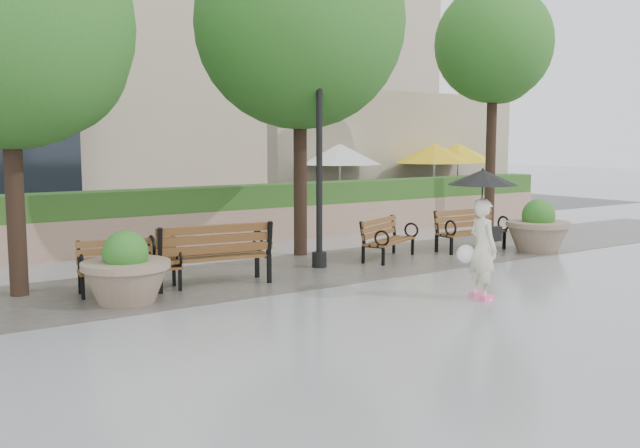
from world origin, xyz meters
TOP-DOWN VIEW (x-y plane):
  - ground at (0.00, 0.00)m, footprint 100.00×100.00m
  - cobble_strip at (0.00, 3.00)m, footprint 28.00×3.20m
  - hedge_wall at (0.00, 7.00)m, footprint 24.00×0.80m
  - cafe_wall at (9.50, 10.00)m, footprint 10.00×0.60m
  - cafe_hedge at (9.00, 7.80)m, footprint 8.00×0.50m
  - asphalt_street at (0.00, 11.00)m, footprint 40.00×7.00m
  - bench_1 at (-2.45, 2.89)m, footprint 1.66×0.91m
  - bench_2 at (-1.13, 2.66)m, footprint 2.06×1.05m
  - bench_3 at (3.02, 2.98)m, footprint 1.66×1.21m
  - bench_4 at (5.25, 2.82)m, footprint 1.70×0.73m
  - planter_left at (-2.76, 2.21)m, footprint 1.31×1.31m
  - planter_right at (6.34, 1.88)m, footprint 1.38×1.38m
  - lamppost at (1.32, 3.02)m, footprint 0.28×0.28m
  - tree_0 at (-3.80, 3.76)m, footprint 3.85×3.82m
  - tree_1 at (2.00, 4.55)m, footprint 4.33×4.33m
  - tree_2 at (9.10, 5.68)m, footprint 3.34×3.23m
  - patio_umb_white at (6.37, 9.18)m, footprint 2.50×2.50m
  - patio_umb_yellow_a at (9.63, 8.55)m, footprint 2.50×2.50m
  - patio_umb_yellow_b at (10.87, 8.70)m, footprint 2.50×2.50m
  - pedestrian at (1.85, -0.58)m, footprint 1.08×1.08m

SIDE VIEW (x-z plane):
  - ground at x=0.00m, z-range 0.00..0.00m
  - asphalt_street at x=0.00m, z-range 0.00..0.00m
  - cobble_strip at x=0.00m, z-range 0.00..0.01m
  - bench_3 at x=3.02m, z-range -0.17..0.66m
  - bench_1 at x=-2.45m, z-range -0.17..0.67m
  - bench_4 at x=5.25m, z-range -0.18..0.72m
  - bench_2 at x=-1.13m, z-range -0.21..0.84m
  - planter_left at x=-2.76m, z-range -0.12..0.98m
  - cafe_hedge at x=9.00m, z-range 0.00..0.90m
  - planter_right at x=6.34m, z-range -0.13..1.03m
  - hedge_wall at x=0.00m, z-range -0.01..1.34m
  - pedestrian at x=1.85m, z-range 0.22..2.19m
  - lamppost at x=1.32m, z-range -0.24..3.84m
  - patio_umb_white at x=6.37m, z-range 0.84..3.14m
  - patio_umb_yellow_a at x=9.63m, z-range 0.84..3.14m
  - patio_umb_yellow_b at x=10.87m, z-range 0.84..3.14m
  - cafe_wall at x=9.50m, z-range 0.00..4.00m
  - tree_0 at x=-3.80m, z-range 1.03..7.13m
  - tree_1 at x=2.00m, z-range 1.20..8.18m
  - tree_2 at x=9.10m, z-range 1.58..8.24m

